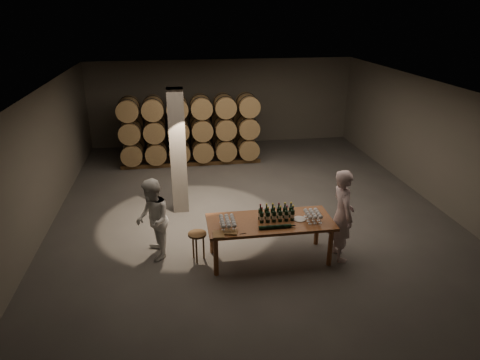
{
  "coord_description": "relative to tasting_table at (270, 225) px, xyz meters",
  "views": [
    {
      "loc": [
        -1.81,
        -10.17,
        5.01
      ],
      "look_at": [
        -0.35,
        -0.68,
        1.1
      ],
      "focal_mm": 32.0,
      "sensor_mm": 36.0,
      "label": 1
    }
  ],
  "objects": [
    {
      "name": "room",
      "position": [
        -1.8,
        2.7,
        0.8
      ],
      "size": [
        12.0,
        12.0,
        12.0
      ],
      "color": "#524F4D",
      "rests_on": "ground"
    },
    {
      "name": "tasting_table",
      "position": [
        0.0,
        0.0,
        0.0
      ],
      "size": [
        2.6,
        1.1,
        0.9
      ],
      "color": "brown",
      "rests_on": "ground"
    },
    {
      "name": "barrel_stack_back",
      "position": [
        -1.35,
        7.7,
        0.03
      ],
      "size": [
        4.7,
        0.95,
        1.57
      ],
      "color": "#543A1D",
      "rests_on": "ground"
    },
    {
      "name": "barrel_stack_front",
      "position": [
        -1.35,
        6.3,
        0.4
      ],
      "size": [
        4.7,
        0.95,
        2.31
      ],
      "color": "#543A1D",
      "rests_on": "ground"
    },
    {
      "name": "bottle_cluster",
      "position": [
        0.13,
        0.03,
        0.23
      ],
      "size": [
        0.74,
        0.24,
        0.35
      ],
      "color": "black",
      "rests_on": "tasting_table"
    },
    {
      "name": "lying_bottles",
      "position": [
        0.03,
        -0.34,
        0.14
      ],
      "size": [
        0.75,
        0.08,
        0.08
      ],
      "color": "black",
      "rests_on": "tasting_table"
    },
    {
      "name": "glass_cluster_left",
      "position": [
        -0.9,
        -0.13,
        0.24
      ],
      "size": [
        0.31,
        0.53,
        0.18
      ],
      "color": "silver",
      "rests_on": "tasting_table"
    },
    {
      "name": "glass_cluster_right",
      "position": [
        0.88,
        -0.09,
        0.24
      ],
      "size": [
        0.31,
        0.42,
        0.19
      ],
      "color": "silver",
      "rests_on": "tasting_table"
    },
    {
      "name": "plate",
      "position": [
        0.61,
        -0.03,
        0.11
      ],
      "size": [
        0.27,
        0.27,
        0.02
      ],
      "primitive_type": "cylinder",
      "color": "silver",
      "rests_on": "tasting_table"
    },
    {
      "name": "notebook_near",
      "position": [
        -0.87,
        -0.38,
        0.12
      ],
      "size": [
        0.29,
        0.25,
        0.03
      ],
      "primitive_type": "cube",
      "rotation": [
        0.0,
        0.0,
        -0.24
      ],
      "color": "brown",
      "rests_on": "tasting_table"
    },
    {
      "name": "notebook_corner",
      "position": [
        -1.12,
        -0.43,
        0.12
      ],
      "size": [
        0.24,
        0.29,
        0.02
      ],
      "primitive_type": "cube",
      "rotation": [
        0.0,
        0.0,
        -0.05
      ],
      "color": "brown",
      "rests_on": "tasting_table"
    },
    {
      "name": "pen",
      "position": [
        -0.64,
        -0.45,
        0.11
      ],
      "size": [
        0.13,
        0.03,
        0.01
      ],
      "primitive_type": "cylinder",
      "rotation": [
        0.0,
        1.57,
        0.18
      ],
      "color": "black",
      "rests_on": "tasting_table"
    },
    {
      "name": "stool",
      "position": [
        -1.51,
        0.17,
        -0.27
      ],
      "size": [
        0.39,
        0.39,
        0.64
      ],
      "rotation": [
        0.0,
        0.0,
        -0.27
      ],
      "color": "#543A1D",
      "rests_on": "ground"
    },
    {
      "name": "person_man",
      "position": [
        1.49,
        -0.17,
        0.2
      ],
      "size": [
        0.48,
        0.73,
        2.0
      ],
      "primitive_type": "imported",
      "rotation": [
        0.0,
        0.0,
        1.56
      ],
      "color": "beige",
      "rests_on": "ground"
    },
    {
      "name": "person_woman",
      "position": [
        -2.4,
        0.45,
        0.09
      ],
      "size": [
        0.79,
        0.95,
        1.77
      ],
      "primitive_type": "imported",
      "rotation": [
        0.0,
        0.0,
        -1.43
      ],
      "color": "white",
      "rests_on": "ground"
    }
  ]
}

